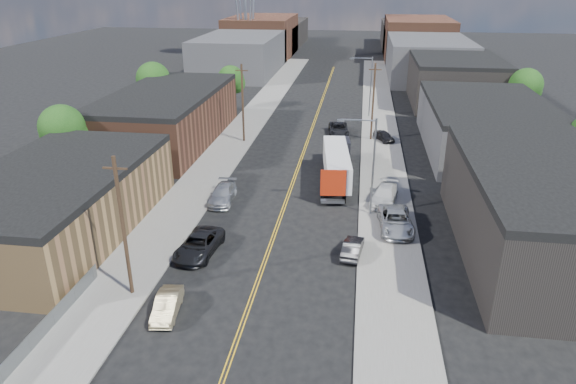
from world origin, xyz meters
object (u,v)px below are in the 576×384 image
(car_left_b, at_px, (167,305))
(car_left_d, at_px, (223,194))
(car_ahead_truck, at_px, (339,129))
(semi_truck, at_px, (337,161))
(car_right_oncoming, at_px, (353,248))
(car_left_c, at_px, (199,245))
(car_right_lot_c, at_px, (384,136))
(car_right_lot_b, at_px, (384,195))
(car_right_lot_a, at_px, (396,221))

(car_left_b, bearing_deg, car_left_d, 85.92)
(car_left_b, relative_size, car_ahead_truck, 0.71)
(semi_truck, relative_size, car_left_b, 3.55)
(car_left_b, bearing_deg, car_right_oncoming, 31.15)
(car_left_c, bearing_deg, car_right_lot_c, 69.62)
(car_left_b, distance_m, car_left_d, 17.83)
(car_left_d, xyz_separation_m, car_right_lot_c, (15.90, 21.53, 0.03))
(car_right_lot_c, bearing_deg, car_ahead_truck, 131.63)
(car_right_lot_c, bearing_deg, car_right_lot_b, -118.44)
(car_right_lot_a, height_order, car_ahead_truck, car_right_lot_a)
(car_ahead_truck, bearing_deg, car_right_lot_b, -81.82)
(semi_truck, distance_m, car_right_lot_a, 12.54)
(car_right_lot_a, distance_m, car_right_lot_b, 5.64)
(semi_truck, distance_m, car_left_b, 26.82)
(car_left_c, distance_m, car_right_lot_a, 16.53)
(car_right_oncoming, bearing_deg, car_right_lot_c, -88.79)
(semi_truck, distance_m, car_right_oncoming, 16.01)
(car_left_c, bearing_deg, car_left_d, 99.53)
(car_right_oncoming, bearing_deg, semi_truck, -75.01)
(car_left_c, bearing_deg, car_right_lot_a, 26.85)
(car_right_lot_b, bearing_deg, semi_truck, 142.51)
(semi_truck, height_order, car_left_c, semi_truck)
(semi_truck, distance_m, car_left_d, 12.85)
(semi_truck, xyz_separation_m, car_right_lot_c, (5.38, 14.29, -1.28))
(car_left_c, distance_m, car_right_lot_b, 18.70)
(semi_truck, height_order, car_left_d, semi_truck)
(car_left_b, relative_size, car_right_lot_b, 0.77)
(car_right_lot_a, relative_size, car_right_lot_c, 1.58)
(semi_truck, relative_size, car_right_lot_a, 2.40)
(car_left_c, bearing_deg, car_ahead_truck, 80.21)
(semi_truck, height_order, car_right_lot_a, semi_truck)
(semi_truck, bearing_deg, car_right_lot_b, -55.36)
(car_left_b, xyz_separation_m, car_right_lot_b, (14.33, 19.45, 0.25))
(car_left_c, distance_m, car_right_lot_c, 34.99)
(car_ahead_truck, bearing_deg, car_right_oncoming, -90.81)
(car_left_d, relative_size, car_right_lot_b, 1.01)
(car_right_oncoming, bearing_deg, car_left_d, -26.71)
(car_left_d, bearing_deg, car_right_lot_c, 50.90)
(car_left_c, distance_m, car_ahead_truck, 35.12)
(car_left_b, distance_m, car_ahead_truck, 42.63)
(semi_truck, xyz_separation_m, car_right_lot_b, (4.83, -5.59, -1.17))
(car_right_lot_a, bearing_deg, car_right_oncoming, -130.80)
(car_left_c, bearing_deg, car_left_b, -82.61)
(car_left_b, distance_m, car_right_lot_c, 42.05)
(car_left_c, height_order, car_right_lot_c, car_left_c)
(car_right_lot_a, xyz_separation_m, car_ahead_truck, (-6.24, 27.83, -0.19))
(semi_truck, bearing_deg, car_right_oncoming, -88.63)
(car_left_b, height_order, car_right_oncoming, car_left_b)
(car_left_b, relative_size, car_right_lot_a, 0.68)
(car_left_c, relative_size, car_right_oncoming, 1.45)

